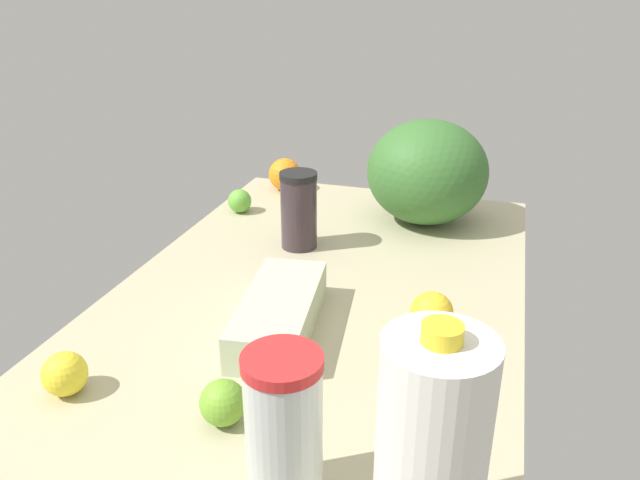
# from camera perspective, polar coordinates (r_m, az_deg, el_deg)

# --- Properties ---
(countertop) EXTENTS (1.20, 0.76, 0.03)m
(countertop) POSITION_cam_1_polar(r_m,az_deg,el_deg) (1.22, 0.00, -4.96)
(countertop) COLOR #B7AE89
(countertop) RESTS_ON ground
(egg_carton) EXTENTS (0.30, 0.15, 0.07)m
(egg_carton) POSITION_cam_1_polar(r_m,az_deg,el_deg) (1.06, -3.74, -6.70)
(egg_carton) COLOR beige
(egg_carton) RESTS_ON countertop
(shaker_bottle) EXTENTS (0.08, 0.08, 0.17)m
(shaker_bottle) POSITION_cam_1_polar(r_m,az_deg,el_deg) (1.35, -1.95, 2.75)
(shaker_bottle) COLOR #382B31
(shaker_bottle) RESTS_ON countertop
(milk_jug) EXTENTS (0.11, 0.11, 0.27)m
(milk_jug) POSITION_cam_1_polar(r_m,az_deg,el_deg) (0.67, 10.18, -18.17)
(milk_jug) COLOR white
(milk_jug) RESTS_ON countertop
(watermelon) EXTENTS (0.28, 0.28, 0.25)m
(watermelon) POSITION_cam_1_polar(r_m,az_deg,el_deg) (1.50, 9.78, 6.15)
(watermelon) COLOR #376D2E
(watermelon) RESTS_ON countertop
(tumbler_cup) EXTENTS (0.09, 0.09, 0.19)m
(tumbler_cup) POSITION_cam_1_polar(r_m,az_deg,el_deg) (0.73, -3.32, -16.92)
(tumbler_cup) COLOR silver
(tumbler_cup) RESTS_ON countertop
(lemon_beside_bowl) EXTENTS (0.07, 0.07, 0.07)m
(lemon_beside_bowl) POSITION_cam_1_polar(r_m,az_deg,el_deg) (1.07, 10.17, -6.59)
(lemon_beside_bowl) COLOR yellow
(lemon_beside_bowl) RESTS_ON countertop
(lemon_by_jug) EXTENTS (0.07, 0.07, 0.07)m
(lemon_by_jug) POSITION_cam_1_polar(r_m,az_deg,el_deg) (0.99, -22.31, -11.24)
(lemon_by_jug) COLOR yellow
(lemon_by_jug) RESTS_ON countertop
(lime_near_front) EXTENTS (0.06, 0.06, 0.06)m
(lime_near_front) POSITION_cam_1_polar(r_m,az_deg,el_deg) (0.88, -8.86, -14.47)
(lime_near_front) COLOR #6FAB2F
(lime_near_front) RESTS_ON countertop
(orange_far_back) EXTENTS (0.09, 0.09, 0.09)m
(orange_far_back) POSITION_cam_1_polar(r_m,az_deg,el_deg) (1.73, -3.23, 6.00)
(orange_far_back) COLOR orange
(orange_far_back) RESTS_ON countertop
(lime_loose) EXTENTS (0.06, 0.06, 0.06)m
(lime_loose) POSITION_cam_1_polar(r_m,az_deg,el_deg) (1.58, -7.35, 3.56)
(lime_loose) COLOR #64B33A
(lime_loose) RESTS_ON countertop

